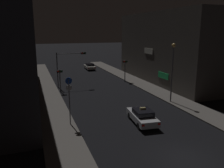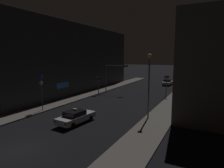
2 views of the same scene
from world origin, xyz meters
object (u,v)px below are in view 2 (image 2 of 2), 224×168
(far_car, at_px, (168,82))
(traffic_light_overhead, at_px, (114,72))
(traffic_light_right_kerb, at_px, (166,82))
(sign_pole_left, at_px, (42,89))
(street_lamp_near_block, at_px, (149,76))
(traffic_light_left_kerb, at_px, (98,82))
(taxi, at_px, (76,117))

(far_car, distance_m, traffic_light_overhead, 17.04)
(traffic_light_right_kerb, bearing_deg, sign_pole_left, -127.31)
(street_lamp_near_block, bearing_deg, traffic_light_left_kerb, 141.74)
(traffic_light_right_kerb, bearing_deg, traffic_light_left_kerb, -163.78)
(traffic_light_overhead, distance_m, street_lamp_near_block, 16.32)
(far_car, bearing_deg, traffic_light_right_kerb, -79.78)
(taxi, bearing_deg, traffic_light_overhead, 103.53)
(far_car, relative_size, traffic_light_left_kerb, 1.36)
(far_car, bearing_deg, sign_pole_left, -107.40)
(traffic_light_right_kerb, bearing_deg, traffic_light_overhead, -176.91)
(traffic_light_overhead, bearing_deg, taxi, -76.47)
(street_lamp_near_block, bearing_deg, sign_pole_left, -166.72)
(traffic_light_left_kerb, relative_size, sign_pole_left, 0.74)
(traffic_light_right_kerb, relative_size, sign_pole_left, 0.85)
(far_car, xyz_separation_m, traffic_light_left_kerb, (-8.88, -17.94, 1.66))
(traffic_light_overhead, height_order, street_lamp_near_block, street_lamp_near_block)
(street_lamp_near_block, bearing_deg, traffic_light_right_kerb, 93.20)
(traffic_light_overhead, bearing_deg, sign_pole_left, -99.03)
(traffic_light_left_kerb, distance_m, sign_pole_left, 12.74)
(far_car, height_order, street_lamp_near_block, street_lamp_near_block)
(traffic_light_left_kerb, xyz_separation_m, traffic_light_right_kerb, (11.51, 3.35, 0.32))
(far_car, bearing_deg, street_lamp_near_block, -83.07)
(taxi, height_order, far_car, taxi)
(traffic_light_left_kerb, height_order, traffic_light_right_kerb, traffic_light_right_kerb)
(traffic_light_left_kerb, height_order, street_lamp_near_block, street_lamp_near_block)
(traffic_light_left_kerb, height_order, sign_pole_left, sign_pole_left)
(traffic_light_right_kerb, height_order, street_lamp_near_block, street_lamp_near_block)
(taxi, xyz_separation_m, street_lamp_near_block, (6.33, 4.82, 4.17))
(traffic_light_left_kerb, relative_size, street_lamp_near_block, 0.46)
(taxi, relative_size, street_lamp_near_block, 0.65)
(taxi, height_order, street_lamp_near_block, street_lamp_near_block)
(traffic_light_left_kerb, distance_m, street_lamp_near_block, 15.78)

